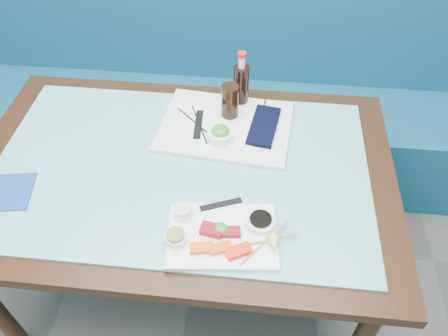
# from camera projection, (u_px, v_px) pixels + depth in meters

# --- Properties ---
(booth_bench) EXTENTS (3.00, 0.56, 1.17)m
(booth_bench) POSITION_uv_depth(u_px,v_px,m) (213.00, 100.00, 2.28)
(booth_bench) COLOR navy
(booth_bench) RESTS_ON ground
(dining_table) EXTENTS (1.40, 0.90, 0.75)m
(dining_table) POSITION_uv_depth(u_px,v_px,m) (182.00, 185.00, 1.49)
(dining_table) COLOR black
(dining_table) RESTS_ON ground
(glass_top) EXTENTS (1.22, 0.76, 0.01)m
(glass_top) POSITION_uv_depth(u_px,v_px,m) (180.00, 167.00, 1.43)
(glass_top) COLOR #5CB3B8
(glass_top) RESTS_ON dining_table
(sashimi_plate) EXTENTS (0.33, 0.25, 0.02)m
(sashimi_plate) POSITION_uv_depth(u_px,v_px,m) (222.00, 236.00, 1.23)
(sashimi_plate) COLOR white
(sashimi_plate) RESTS_ON glass_top
(salmon_left) EXTENTS (0.07, 0.04, 0.02)m
(salmon_left) POSITION_uv_depth(u_px,v_px,m) (202.00, 248.00, 1.19)
(salmon_left) COLOR #F25609
(salmon_left) RESTS_ON sashimi_plate
(salmon_mid) EXTENTS (0.07, 0.05, 0.01)m
(salmon_mid) POSITION_uv_depth(u_px,v_px,m) (220.00, 248.00, 1.19)
(salmon_mid) COLOR #F35C09
(salmon_mid) RESTS_ON sashimi_plate
(salmon_right) EXTENTS (0.08, 0.06, 0.02)m
(salmon_right) POSITION_uv_depth(u_px,v_px,m) (238.00, 251.00, 1.18)
(salmon_right) COLOR red
(salmon_right) RESTS_ON sashimi_plate
(tuna_left) EXTENTS (0.07, 0.05, 0.02)m
(tuna_left) POSITION_uv_depth(u_px,v_px,m) (212.00, 230.00, 1.23)
(tuna_left) COLOR maroon
(tuna_left) RESTS_ON sashimi_plate
(tuna_right) EXTENTS (0.06, 0.04, 0.02)m
(tuna_right) POSITION_uv_depth(u_px,v_px,m) (231.00, 232.00, 1.22)
(tuna_right) COLOR maroon
(tuna_right) RESTS_ON sashimi_plate
(seaweed_garnish) EXTENTS (0.05, 0.05, 0.02)m
(seaweed_garnish) POSITION_uv_depth(u_px,v_px,m) (221.00, 229.00, 1.23)
(seaweed_garnish) COLOR #31781B
(seaweed_garnish) RESTS_ON sashimi_plate
(ramekin_wasabi) EXTENTS (0.06, 0.06, 0.03)m
(ramekin_wasabi) POSITION_uv_depth(u_px,v_px,m) (176.00, 238.00, 1.20)
(ramekin_wasabi) COLOR white
(ramekin_wasabi) RESTS_ON sashimi_plate
(wasabi_fill) EXTENTS (0.05, 0.05, 0.01)m
(wasabi_fill) POSITION_uv_depth(u_px,v_px,m) (175.00, 235.00, 1.19)
(wasabi_fill) COLOR olive
(wasabi_fill) RESTS_ON ramekin_wasabi
(ramekin_ginger) EXTENTS (0.06, 0.06, 0.02)m
(ramekin_ginger) POSITION_uv_depth(u_px,v_px,m) (183.00, 213.00, 1.26)
(ramekin_ginger) COLOR white
(ramekin_ginger) RESTS_ON sashimi_plate
(ginger_fill) EXTENTS (0.07, 0.07, 0.01)m
(ginger_fill) POSITION_uv_depth(u_px,v_px,m) (183.00, 209.00, 1.25)
(ginger_fill) COLOR beige
(ginger_fill) RESTS_ON ramekin_ginger
(soy_dish) EXTENTS (0.11, 0.11, 0.02)m
(soy_dish) POSITION_uv_depth(u_px,v_px,m) (261.00, 221.00, 1.25)
(soy_dish) COLOR white
(soy_dish) RESTS_ON sashimi_plate
(soy_fill) EXTENTS (0.08, 0.08, 0.01)m
(soy_fill) POSITION_uv_depth(u_px,v_px,m) (261.00, 219.00, 1.24)
(soy_fill) COLOR black
(soy_fill) RESTS_ON soy_dish
(lemon_wedge) EXTENTS (0.05, 0.04, 0.04)m
(lemon_wedge) POSITION_uv_depth(u_px,v_px,m) (274.00, 244.00, 1.18)
(lemon_wedge) COLOR #DBE06A
(lemon_wedge) RESTS_ON sashimi_plate
(chopstick_sleeve) EXTENTS (0.13, 0.07, 0.00)m
(chopstick_sleeve) POSITION_uv_depth(u_px,v_px,m) (221.00, 204.00, 1.30)
(chopstick_sleeve) COLOR black
(chopstick_sleeve) RESTS_ON sashimi_plate
(wooden_chopstick_a) EXTENTS (0.21, 0.08, 0.01)m
(wooden_chopstick_a) POSITION_uv_depth(u_px,v_px,m) (261.00, 242.00, 1.21)
(wooden_chopstick_a) COLOR tan
(wooden_chopstick_a) RESTS_ON sashimi_plate
(wooden_chopstick_b) EXTENTS (0.13, 0.16, 0.01)m
(wooden_chopstick_b) POSITION_uv_depth(u_px,v_px,m) (265.00, 242.00, 1.21)
(wooden_chopstick_b) COLOR tan
(wooden_chopstick_b) RESTS_ON sashimi_plate
(serving_tray) EXTENTS (0.48, 0.38, 0.02)m
(serving_tray) POSITION_uv_depth(u_px,v_px,m) (225.00, 127.00, 1.55)
(serving_tray) COLOR white
(serving_tray) RESTS_ON glass_top
(paper_placemat) EXTENTS (0.38, 0.31, 0.00)m
(paper_placemat) POSITION_uv_depth(u_px,v_px,m) (225.00, 125.00, 1.54)
(paper_placemat) COLOR white
(paper_placemat) RESTS_ON serving_tray
(seaweed_bowl) EXTENTS (0.09, 0.09, 0.04)m
(seaweed_bowl) POSITION_uv_depth(u_px,v_px,m) (220.00, 135.00, 1.48)
(seaweed_bowl) COLOR white
(seaweed_bowl) RESTS_ON serving_tray
(seaweed_salad) EXTENTS (0.08, 0.08, 0.03)m
(seaweed_salad) POSITION_uv_depth(u_px,v_px,m) (220.00, 131.00, 1.46)
(seaweed_salad) COLOR #2F871F
(seaweed_salad) RESTS_ON seaweed_bowl
(cola_glass) EXTENTS (0.07, 0.07, 0.13)m
(cola_glass) POSITION_uv_depth(u_px,v_px,m) (230.00, 101.00, 1.53)
(cola_glass) COLOR black
(cola_glass) RESTS_ON serving_tray
(navy_pouch) EXTENTS (0.12, 0.22, 0.02)m
(navy_pouch) POSITION_uv_depth(u_px,v_px,m) (264.00, 126.00, 1.53)
(navy_pouch) COLOR black
(navy_pouch) RESTS_ON serving_tray
(fork) EXTENTS (0.02, 0.08, 0.01)m
(fork) POSITION_uv_depth(u_px,v_px,m) (263.00, 107.00, 1.60)
(fork) COLOR silver
(fork) RESTS_ON serving_tray
(black_chopstick_a) EXTENTS (0.16, 0.16, 0.01)m
(black_chopstick_a) POSITION_uv_depth(u_px,v_px,m) (197.00, 124.00, 1.54)
(black_chopstick_a) COLOR black
(black_chopstick_a) RESTS_ON serving_tray
(black_chopstick_b) EXTENTS (0.09, 0.19, 0.01)m
(black_chopstick_b) POSITION_uv_depth(u_px,v_px,m) (200.00, 124.00, 1.54)
(black_chopstick_b) COLOR black
(black_chopstick_b) RESTS_ON serving_tray
(tray_sleeve) EXTENTS (0.03, 0.15, 0.00)m
(tray_sleeve) POSITION_uv_depth(u_px,v_px,m) (198.00, 125.00, 1.54)
(tray_sleeve) COLOR black
(tray_sleeve) RESTS_ON serving_tray
(cola_bottle_body) EXTENTS (0.07, 0.07, 0.16)m
(cola_bottle_body) POSITION_uv_depth(u_px,v_px,m) (241.00, 87.00, 1.59)
(cola_bottle_body) COLOR black
(cola_bottle_body) RESTS_ON glass_top
(cola_bottle_neck) EXTENTS (0.03, 0.03, 0.05)m
(cola_bottle_neck) POSITION_uv_depth(u_px,v_px,m) (242.00, 62.00, 1.51)
(cola_bottle_neck) COLOR silver
(cola_bottle_neck) RESTS_ON cola_bottle_body
(cola_bottle_cap) EXTENTS (0.03, 0.03, 0.01)m
(cola_bottle_cap) POSITION_uv_depth(u_px,v_px,m) (242.00, 54.00, 1.49)
(cola_bottle_cap) COLOR red
(cola_bottle_cap) RESTS_ON cola_bottle_neck
(blue_napkin) EXTENTS (0.17, 0.17, 0.01)m
(blue_napkin) POSITION_uv_depth(u_px,v_px,m) (7.00, 192.00, 1.35)
(blue_napkin) COLOR navy
(blue_napkin) RESTS_ON glass_top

